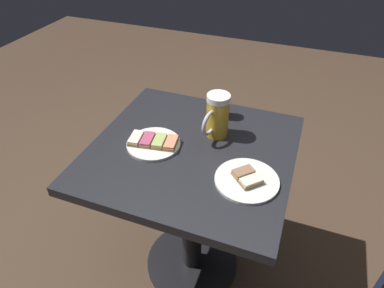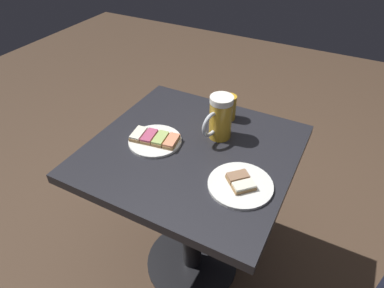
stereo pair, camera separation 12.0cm
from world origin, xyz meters
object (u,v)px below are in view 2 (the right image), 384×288
object	(u,v)px
plate_far	(240,184)
beer_mug	(220,118)
beer_glass_small	(229,107)
plate_near	(155,140)

from	to	relation	value
plate_far	beer_mug	size ratio (longest dim) A/B	1.22
beer_mug	beer_glass_small	world-z (taller)	beer_mug
plate_far	beer_glass_small	distance (m)	0.39
beer_mug	beer_glass_small	bearing A→B (deg)	-82.08
plate_far	plate_near	bearing A→B (deg)	-10.43
beer_glass_small	plate_far	bearing A→B (deg)	118.82
beer_mug	beer_glass_small	xyz separation A→B (m)	(0.02, -0.13, -0.03)
plate_far	beer_glass_small	xyz separation A→B (m)	(0.19, -0.34, 0.04)
plate_far	beer_mug	distance (m)	0.28
beer_glass_small	beer_mug	bearing A→B (deg)	97.92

